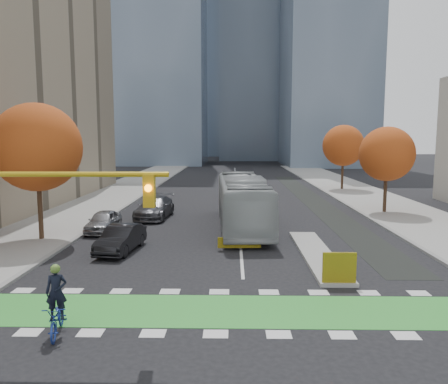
{
  "coord_description": "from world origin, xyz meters",
  "views": [
    {
      "loc": [
        -0.48,
        -13.57,
        6.22
      ],
      "look_at": [
        -0.97,
        11.97,
        3.0
      ],
      "focal_mm": 35.0,
      "sensor_mm": 36.0,
      "label": 1
    }
  ],
  "objects_px": {
    "parked_car_c": "(155,207)",
    "tree_west": "(37,147)",
    "hazard_board": "(339,268)",
    "parked_car_b": "(121,239)",
    "parked_car_a": "(103,221)",
    "bus": "(243,202)",
    "cyclist": "(57,311)",
    "tree_east_near": "(387,154)",
    "tree_east_far": "(343,146)"
  },
  "relations": [
    {
      "from": "parked_car_c",
      "to": "tree_west",
      "type": "bearing_deg",
      "value": -121.78
    },
    {
      "from": "hazard_board",
      "to": "parked_car_b",
      "type": "height_order",
      "value": "hazard_board"
    },
    {
      "from": "parked_car_b",
      "to": "parked_car_c",
      "type": "bearing_deg",
      "value": 96.5
    },
    {
      "from": "parked_car_a",
      "to": "parked_car_c",
      "type": "height_order",
      "value": "parked_car_c"
    },
    {
      "from": "tree_west",
      "to": "parked_car_b",
      "type": "relative_size",
      "value": 1.88
    },
    {
      "from": "hazard_board",
      "to": "bus",
      "type": "height_order",
      "value": "bus"
    },
    {
      "from": "parked_car_a",
      "to": "parked_car_b",
      "type": "distance_m",
      "value": 5.56
    },
    {
      "from": "parked_car_b",
      "to": "tree_west",
      "type": "bearing_deg",
      "value": 163.05
    },
    {
      "from": "parked_car_a",
      "to": "parked_car_c",
      "type": "bearing_deg",
      "value": 64.36
    },
    {
      "from": "tree_west",
      "to": "parked_car_c",
      "type": "xyz_separation_m",
      "value": [
        5.5,
        7.65,
        -4.81
      ]
    },
    {
      "from": "hazard_board",
      "to": "cyclist",
      "type": "bearing_deg",
      "value": -154.82
    },
    {
      "from": "tree_east_near",
      "to": "bus",
      "type": "xyz_separation_m",
      "value": [
        -11.78,
        -5.87,
        -3.07
      ]
    },
    {
      "from": "hazard_board",
      "to": "tree_east_far",
      "type": "bearing_deg",
      "value": 75.88
    },
    {
      "from": "tree_east_near",
      "to": "tree_east_far",
      "type": "bearing_deg",
      "value": 88.21
    },
    {
      "from": "hazard_board",
      "to": "tree_east_near",
      "type": "height_order",
      "value": "tree_east_near"
    },
    {
      "from": "cyclist",
      "to": "hazard_board",
      "type": "bearing_deg",
      "value": 13.32
    },
    {
      "from": "cyclist",
      "to": "tree_east_near",
      "type": "bearing_deg",
      "value": 39.49
    },
    {
      "from": "tree_east_near",
      "to": "cyclist",
      "type": "xyz_separation_m",
      "value": [
        -18.0,
        -22.5,
        -4.1
      ]
    },
    {
      "from": "tree_east_near",
      "to": "parked_car_b",
      "type": "height_order",
      "value": "tree_east_near"
    },
    {
      "from": "tree_west",
      "to": "cyclist",
      "type": "relative_size",
      "value": 3.59
    },
    {
      "from": "parked_car_b",
      "to": "hazard_board",
      "type": "bearing_deg",
      "value": -20.22
    },
    {
      "from": "parked_car_b",
      "to": "parked_car_c",
      "type": "xyz_separation_m",
      "value": [
        0.06,
        10.05,
        0.09
      ]
    },
    {
      "from": "parked_car_a",
      "to": "parked_car_b",
      "type": "bearing_deg",
      "value": -63.32
    },
    {
      "from": "cyclist",
      "to": "parked_car_b",
      "type": "xyz_separation_m",
      "value": [
        -0.56,
        10.1,
        -0.04
      ]
    },
    {
      "from": "hazard_board",
      "to": "parked_car_a",
      "type": "height_order",
      "value": "hazard_board"
    },
    {
      "from": "tree_east_far",
      "to": "parked_car_c",
      "type": "height_order",
      "value": "tree_east_far"
    },
    {
      "from": "tree_west",
      "to": "parked_car_b",
      "type": "height_order",
      "value": "tree_west"
    },
    {
      "from": "hazard_board",
      "to": "tree_east_near",
      "type": "relative_size",
      "value": 0.2
    },
    {
      "from": "hazard_board",
      "to": "parked_car_a",
      "type": "relative_size",
      "value": 0.34
    },
    {
      "from": "bus",
      "to": "parked_car_a",
      "type": "relative_size",
      "value": 3.13
    },
    {
      "from": "tree_west",
      "to": "tree_east_near",
      "type": "relative_size",
      "value": 1.16
    },
    {
      "from": "parked_car_a",
      "to": "parked_car_c",
      "type": "relative_size",
      "value": 0.74
    },
    {
      "from": "tree_east_far",
      "to": "bus",
      "type": "distance_m",
      "value": 25.31
    },
    {
      "from": "tree_east_far",
      "to": "parked_car_b",
      "type": "bearing_deg",
      "value": -123.87
    },
    {
      "from": "tree_east_far",
      "to": "parked_car_b",
      "type": "height_order",
      "value": "tree_east_far"
    },
    {
      "from": "cyclist",
      "to": "parked_car_c",
      "type": "relative_size",
      "value": 0.41
    },
    {
      "from": "tree_east_far",
      "to": "bus",
      "type": "relative_size",
      "value": 0.59
    },
    {
      "from": "tree_east_near",
      "to": "tree_west",
      "type": "bearing_deg",
      "value": -157.38
    },
    {
      "from": "tree_west",
      "to": "tree_east_far",
      "type": "distance_m",
      "value": 35.73
    },
    {
      "from": "hazard_board",
      "to": "tree_east_near",
      "type": "bearing_deg",
      "value": 65.8
    },
    {
      "from": "hazard_board",
      "to": "tree_east_far",
      "type": "distance_m",
      "value": 35.13
    },
    {
      "from": "hazard_board",
      "to": "bus",
      "type": "xyz_separation_m",
      "value": [
        -3.78,
        11.93,
        1.0
      ]
    },
    {
      "from": "cyclist",
      "to": "tree_east_far",
      "type": "bearing_deg",
      "value": 52.48
    },
    {
      "from": "tree_west",
      "to": "cyclist",
      "type": "xyz_separation_m",
      "value": [
        6.0,
        -12.5,
        -4.85
      ]
    },
    {
      "from": "hazard_board",
      "to": "parked_car_a",
      "type": "xyz_separation_m",
      "value": [
        -13.0,
        10.4,
        -0.1
      ]
    },
    {
      "from": "tree_east_near",
      "to": "parked_car_c",
      "type": "distance_m",
      "value": 19.08
    },
    {
      "from": "tree_east_near",
      "to": "tree_east_far",
      "type": "xyz_separation_m",
      "value": [
        0.5,
        16.0,
        0.38
      ]
    },
    {
      "from": "cyclist",
      "to": "parked_car_c",
      "type": "height_order",
      "value": "cyclist"
    },
    {
      "from": "hazard_board",
      "to": "parked_car_a",
      "type": "bearing_deg",
      "value": 141.34
    },
    {
      "from": "tree_west",
      "to": "parked_car_c",
      "type": "distance_m",
      "value": 10.58
    }
  ]
}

